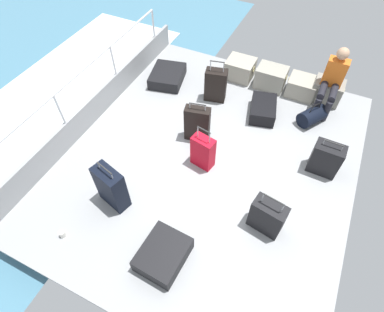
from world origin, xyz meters
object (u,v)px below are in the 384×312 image
at_px(cargo_crate_1, 271,78).
at_px(duffel_bag, 312,116).
at_px(cargo_crate_2, 302,87).
at_px(suitcase_5, 203,152).
at_px(paper_cup, 62,234).
at_px(cargo_crate_3, 327,91).
at_px(suitcase_1, 263,109).
at_px(suitcase_4, 167,76).
at_px(suitcase_3, 326,159).
at_px(suitcase_2, 216,85).
at_px(suitcase_7, 163,254).
at_px(cargo_crate_0, 240,69).
at_px(suitcase_0, 111,187).
at_px(passenger_seated, 332,80).
at_px(suitcase_6, 197,124).
at_px(suitcase_8, 267,216).

xyz_separation_m(cargo_crate_1, duffel_bag, (0.94, -0.65, -0.06)).
bearing_deg(cargo_crate_2, duffel_bag, -63.15).
relative_size(suitcase_5, paper_cup, 7.71).
bearing_deg(cargo_crate_3, suitcase_5, -121.13).
xyz_separation_m(suitcase_1, duffel_bag, (0.82, 0.18, 0.02)).
xyz_separation_m(suitcase_4, suitcase_5, (1.48, -1.60, 0.17)).
relative_size(cargo_crate_3, suitcase_3, 0.86).
relative_size(suitcase_2, duffel_bag, 1.47).
height_order(suitcase_7, duffel_bag, duffel_bag).
distance_m(suitcase_1, suitcase_3, 1.44).
relative_size(cargo_crate_1, suitcase_4, 0.69).
xyz_separation_m(cargo_crate_1, suitcase_5, (-0.38, -2.30, 0.08)).
distance_m(suitcase_1, suitcase_2, 0.95).
relative_size(cargo_crate_0, suitcase_0, 0.71).
bearing_deg(suitcase_2, duffel_bag, 4.82).
bearing_deg(duffel_bag, suitcase_0, -127.63).
relative_size(suitcase_0, suitcase_1, 1.08).
bearing_deg(cargo_crate_3, passenger_seated, -90.00).
bearing_deg(cargo_crate_1, suitcase_6, -110.86).
distance_m(cargo_crate_0, suitcase_0, 3.54).
relative_size(suitcase_3, suitcase_4, 0.75).
height_order(cargo_crate_3, suitcase_2, suitcase_2).
bearing_deg(cargo_crate_0, paper_cup, -102.27).
height_order(suitcase_2, suitcase_6, suitcase_2).
relative_size(passenger_seated, paper_cup, 11.09).
bearing_deg(paper_cup, cargo_crate_2, 63.06).
bearing_deg(cargo_crate_0, suitcase_5, -83.92).
relative_size(duffel_bag, paper_cup, 5.55).
bearing_deg(suitcase_7, suitcase_2, 101.24).
height_order(suitcase_6, paper_cup, suitcase_6).
height_order(suitcase_6, suitcase_8, suitcase_6).
xyz_separation_m(passenger_seated, suitcase_0, (-2.27, -3.33, -0.25)).
relative_size(suitcase_3, paper_cup, 6.34).
bearing_deg(paper_cup, suitcase_6, 70.19).
height_order(suitcase_4, paper_cup, suitcase_4).
distance_m(cargo_crate_0, cargo_crate_3, 1.67).
relative_size(cargo_crate_1, suitcase_0, 0.74).
bearing_deg(suitcase_7, suitcase_5, 96.68).
relative_size(cargo_crate_0, suitcase_3, 0.89).
height_order(suitcase_1, suitcase_8, suitcase_8).
relative_size(suitcase_3, suitcase_5, 0.82).
relative_size(passenger_seated, suitcase_8, 1.59).
relative_size(cargo_crate_3, suitcase_7, 0.82).
relative_size(cargo_crate_2, paper_cup, 5.53).
bearing_deg(duffel_bag, passenger_seated, 78.91).
xyz_separation_m(cargo_crate_0, paper_cup, (-0.92, -4.24, -0.14)).
bearing_deg(paper_cup, duffel_bag, 55.01).
bearing_deg(cargo_crate_3, paper_cup, -121.31).
bearing_deg(suitcase_0, suitcase_2, 81.18).
bearing_deg(duffel_bag, suitcase_2, -175.18).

